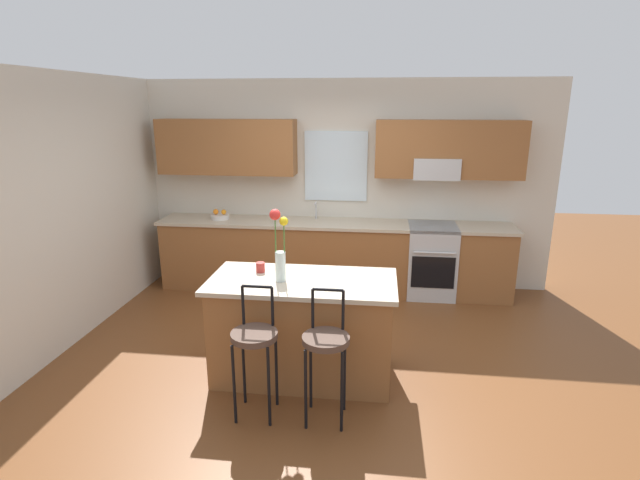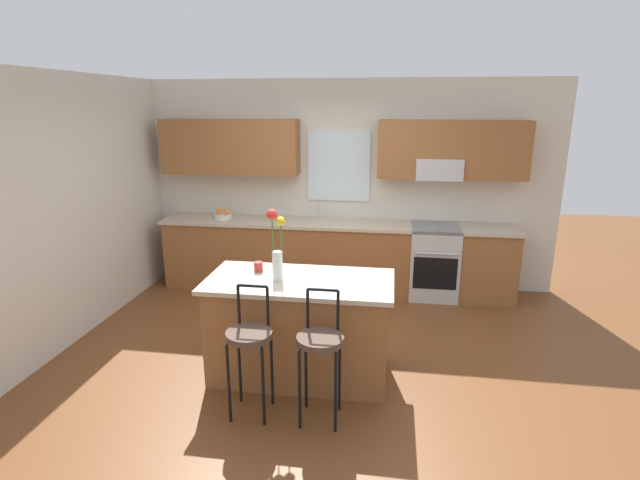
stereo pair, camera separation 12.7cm
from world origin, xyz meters
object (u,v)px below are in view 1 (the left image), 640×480
object	(u,v)px
bar_stool_middle	(326,345)
fruit_bowl_oranges	(220,216)
flower_vase	(280,249)
mug_ceramic	(260,267)
oven_range	(431,260)
bar_stool_near	(255,341)
kitchen_island	(303,328)

from	to	relation	value
bar_stool_middle	fruit_bowl_oranges	xyz separation A→B (m)	(-1.72, 2.76, 0.33)
flower_vase	mug_ceramic	world-z (taller)	flower_vase
oven_range	bar_stool_middle	distance (m)	2.93
bar_stool_near	bar_stool_middle	xyz separation A→B (m)	(0.55, 0.00, 0.00)
bar_stool_near	flower_vase	world-z (taller)	flower_vase
kitchen_island	mug_ceramic	world-z (taller)	mug_ceramic
fruit_bowl_oranges	bar_stool_near	bearing A→B (deg)	-67.08
bar_stool_near	fruit_bowl_oranges	distance (m)	3.01
oven_range	mug_ceramic	world-z (taller)	mug_ceramic
kitchen_island	fruit_bowl_oranges	world-z (taller)	fruit_bowl_oranges
bar_stool_near	flower_vase	xyz separation A→B (m)	(0.09, 0.56, 0.57)
kitchen_island	mug_ceramic	distance (m)	0.66
oven_range	flower_vase	bearing A→B (deg)	-124.70
kitchen_island	bar_stool_middle	distance (m)	0.70
oven_range	bar_stool_middle	bearing A→B (deg)	-110.96
oven_range	flower_vase	world-z (taller)	flower_vase
bar_stool_middle	bar_stool_near	bearing A→B (deg)	180.00
bar_stool_near	flower_vase	bearing A→B (deg)	80.63
flower_vase	bar_stool_near	bearing A→B (deg)	-99.37
bar_stool_near	mug_ceramic	xyz separation A→B (m)	(-0.13, 0.76, 0.33)
oven_range	bar_stool_near	xyz separation A→B (m)	(-1.60, -2.74, 0.18)
flower_vase	fruit_bowl_oranges	size ratio (longest dim) A/B	2.62
flower_vase	fruit_bowl_oranges	world-z (taller)	flower_vase
bar_stool_near	fruit_bowl_oranges	size ratio (longest dim) A/B	4.34
oven_range	flower_vase	size ratio (longest dim) A/B	1.47
oven_range	kitchen_island	bearing A→B (deg)	-122.00
kitchen_island	flower_vase	xyz separation A→B (m)	(-0.18, -0.06, 0.74)
flower_vase	bar_stool_middle	bearing A→B (deg)	-50.84
oven_range	flower_vase	distance (m)	2.75
oven_range	mug_ceramic	size ratio (longest dim) A/B	10.22
bar_stool_near	bar_stool_middle	distance (m)	0.55
mug_ceramic	bar_stool_near	bearing A→B (deg)	-80.32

